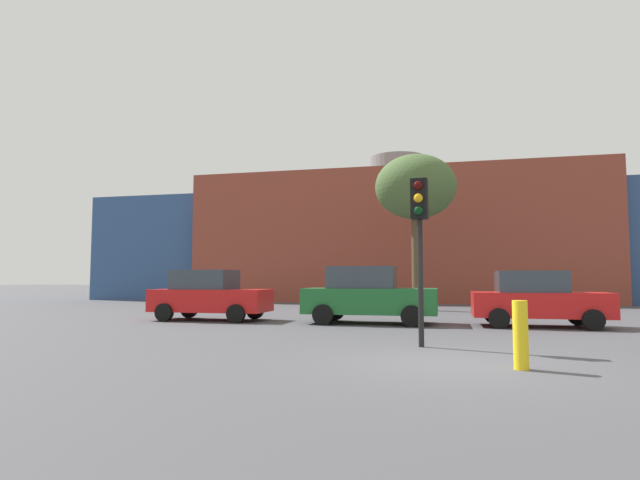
{
  "coord_description": "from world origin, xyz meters",
  "views": [
    {
      "loc": [
        -0.11,
        -9.28,
        1.47
      ],
      "look_at": [
        -4.72,
        10.18,
        2.98
      ],
      "focal_mm": 28.75,
      "sensor_mm": 36.0,
      "label": 1
    }
  ],
  "objects_px": {
    "parked_car_1": "(368,295)",
    "traffic_light_island": "(419,222)",
    "bare_tree_0": "(416,188)",
    "parked_car_0": "(210,295)",
    "bollard_yellow_0": "(521,335)",
    "parked_car_2": "(537,299)"
  },
  "relations": [
    {
      "from": "bollard_yellow_0",
      "to": "parked_car_2",
      "type": "bearing_deg",
      "value": 78.58
    },
    {
      "from": "traffic_light_island",
      "to": "bare_tree_0",
      "type": "distance_m",
      "value": 13.49
    },
    {
      "from": "parked_car_0",
      "to": "bollard_yellow_0",
      "type": "xyz_separation_m",
      "value": [
        9.28,
        -7.96,
        -0.33
      ]
    },
    {
      "from": "bare_tree_0",
      "to": "bollard_yellow_0",
      "type": "bearing_deg",
      "value": -81.36
    },
    {
      "from": "parked_car_1",
      "to": "traffic_light_island",
      "type": "height_order",
      "value": "traffic_light_island"
    },
    {
      "from": "parked_car_0",
      "to": "bare_tree_0",
      "type": "relative_size",
      "value": 0.56
    },
    {
      "from": "traffic_light_island",
      "to": "bare_tree_0",
      "type": "relative_size",
      "value": 0.5
    },
    {
      "from": "parked_car_2",
      "to": "bare_tree_0",
      "type": "relative_size",
      "value": 0.54
    },
    {
      "from": "traffic_light_island",
      "to": "parked_car_2",
      "type": "bearing_deg",
      "value": 156.32
    },
    {
      "from": "parked_car_0",
      "to": "bare_tree_0",
      "type": "xyz_separation_m",
      "value": [
        6.92,
        7.58,
        4.88
      ]
    },
    {
      "from": "traffic_light_island",
      "to": "bare_tree_0",
      "type": "bearing_deg",
      "value": -170.03
    },
    {
      "from": "parked_car_2",
      "to": "bare_tree_0",
      "type": "distance_m",
      "value": 9.86
    },
    {
      "from": "parked_car_1",
      "to": "parked_car_2",
      "type": "xyz_separation_m",
      "value": [
        5.21,
        0.0,
        -0.08
      ]
    },
    {
      "from": "parked_car_2",
      "to": "bollard_yellow_0",
      "type": "bearing_deg",
      "value": -101.42
    },
    {
      "from": "parked_car_2",
      "to": "bollard_yellow_0",
      "type": "height_order",
      "value": "parked_car_2"
    },
    {
      "from": "parked_car_1",
      "to": "bare_tree_0",
      "type": "bearing_deg",
      "value": 80.69
    },
    {
      "from": "parked_car_0",
      "to": "parked_car_2",
      "type": "bearing_deg",
      "value": 0.0
    },
    {
      "from": "parked_car_1",
      "to": "bare_tree_0",
      "type": "distance_m",
      "value": 9.07
    },
    {
      "from": "bollard_yellow_0",
      "to": "parked_car_0",
      "type": "bearing_deg",
      "value": 139.4
    },
    {
      "from": "parked_car_2",
      "to": "traffic_light_island",
      "type": "height_order",
      "value": "traffic_light_island"
    },
    {
      "from": "parked_car_1",
      "to": "traffic_light_island",
      "type": "distance_m",
      "value": 6.13
    },
    {
      "from": "traffic_light_island",
      "to": "parked_car_1",
      "type": "bearing_deg",
      "value": -153.89
    }
  ]
}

